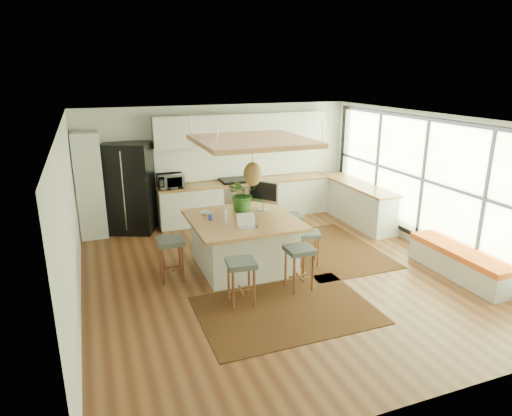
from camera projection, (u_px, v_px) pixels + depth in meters
name	position (u px, v px, depth m)	size (l,w,h in m)	color
floor	(277.00, 274.00, 7.92)	(7.00, 7.00, 0.00)	#522A17
ceiling	(279.00, 120.00, 7.12)	(7.00, 7.00, 0.00)	white
wall_back	(219.00, 163.00, 10.64)	(6.50, 6.50, 0.00)	silver
wall_front	(419.00, 294.00, 4.39)	(6.50, 6.50, 0.00)	silver
wall_left	(70.00, 223.00, 6.42)	(7.00, 7.00, 0.00)	silver
wall_right	(432.00, 184.00, 8.62)	(7.00, 7.00, 0.00)	silver
window_wall	(431.00, 182.00, 8.60)	(0.10, 6.20, 2.60)	black
pantry	(90.00, 186.00, 9.42)	(0.55, 0.60, 2.25)	silver
back_counter_base	(246.00, 200.00, 10.81)	(4.20, 0.60, 0.88)	silver
back_counter_top	(246.00, 182.00, 10.68)	(4.24, 0.64, 0.05)	#915B33
backsplash	(241.00, 161.00, 10.81)	(4.20, 0.02, 0.80)	white
upper_cabinets	(243.00, 129.00, 10.43)	(4.20, 0.34, 0.70)	silver
range	(236.00, 199.00, 10.71)	(0.76, 0.62, 1.00)	#A5A5AA
right_counter_base	(357.00, 203.00, 10.57)	(0.60, 2.50, 0.88)	silver
right_counter_top	(358.00, 185.00, 10.43)	(0.64, 2.54, 0.05)	#915B33
window_bench	(459.00, 263.00, 7.77)	(0.52, 2.00, 0.50)	silver
ceiling_panel	(253.00, 157.00, 7.57)	(1.86, 1.86, 0.80)	#915B33
rug_near	(286.00, 310.00, 6.71)	(2.60, 1.80, 0.01)	black
rug_right	(328.00, 249.00, 8.99)	(1.80, 2.60, 0.01)	black
fridge	(129.00, 191.00, 9.78)	(0.99, 0.77, 1.98)	black
island	(243.00, 243.00, 8.09)	(1.85, 1.85, 0.93)	#915B33
stool_near_left	(241.00, 283.00, 6.80)	(0.42, 0.42, 0.72)	#3E4344
stool_near_right	(299.00, 269.00, 7.28)	(0.43, 0.43, 0.73)	#3E4344
stool_right_front	(309.00, 246.00, 8.22)	(0.37, 0.37, 0.63)	#3E4344
stool_right_back	(290.00, 233.00, 8.88)	(0.44, 0.44, 0.74)	#3E4344
stool_left_side	(171.00, 260.00, 7.61)	(0.44, 0.44, 0.74)	#3E4344
laptop	(248.00, 221.00, 7.45)	(0.32, 0.34, 0.24)	#A5A5AA
monitor	(264.00, 197.00, 8.36)	(0.61, 0.22, 0.57)	#A5A5AA
microwave	(170.00, 180.00, 9.97)	(0.57, 0.32, 0.39)	#A5A5AA
island_plant	(243.00, 197.00, 8.33)	(0.61, 0.68, 0.53)	#1E4C19
island_bowl	(207.00, 213.00, 8.15)	(0.22, 0.22, 0.05)	white
island_bottle_0	(211.00, 215.00, 7.83)	(0.07, 0.07, 0.19)	#2D38B5
island_bottle_1	(224.00, 218.00, 7.65)	(0.07, 0.07, 0.19)	#BAB9C0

